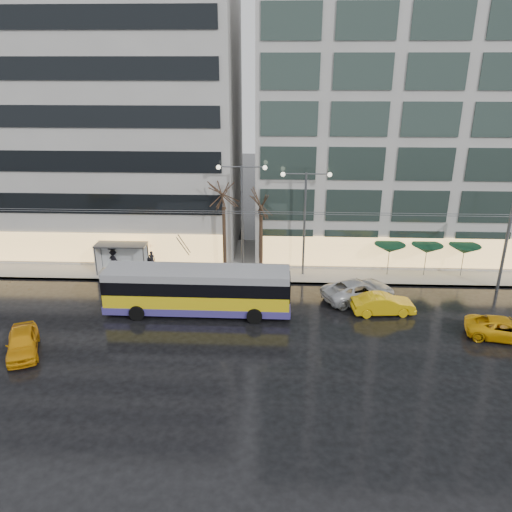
# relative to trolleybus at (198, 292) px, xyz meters

# --- Properties ---
(ground) EXTENTS (140.00, 140.00, 0.00)m
(ground) POSITION_rel_trolleybus_xyz_m (0.67, -3.90, -1.62)
(ground) COLOR black
(ground) RESTS_ON ground
(sidewalk) EXTENTS (80.00, 10.00, 0.15)m
(sidewalk) POSITION_rel_trolleybus_xyz_m (2.67, 10.10, -1.54)
(sidewalk) COLOR gray
(sidewalk) RESTS_ON ground
(kerb) EXTENTS (80.00, 0.10, 0.15)m
(kerb) POSITION_rel_trolleybus_xyz_m (2.67, 5.15, -1.54)
(kerb) COLOR slate
(kerb) RESTS_ON ground
(building_left) EXTENTS (34.00, 14.00, 22.00)m
(building_left) POSITION_rel_trolleybus_xyz_m (-15.33, 15.10, 9.53)
(building_left) COLOR #A29F9B
(building_left) RESTS_ON sidewalk
(building_right) EXTENTS (32.00, 14.00, 25.00)m
(building_right) POSITION_rel_trolleybus_xyz_m (19.67, 15.10, 11.03)
(building_right) COLOR #A29F9B
(building_right) RESTS_ON sidewalk
(trolleybus) EXTENTS (12.91, 5.08, 5.97)m
(trolleybus) POSITION_rel_trolleybus_xyz_m (0.00, 0.00, 0.00)
(trolleybus) COLOR gold
(trolleybus) RESTS_ON ground
(catenary) EXTENTS (42.24, 5.12, 7.00)m
(catenary) POSITION_rel_trolleybus_xyz_m (1.67, 4.04, 2.64)
(catenary) COLOR #595B60
(catenary) RESTS_ON ground
(bus_shelter) EXTENTS (4.20, 1.60, 2.51)m
(bus_shelter) POSITION_rel_trolleybus_xyz_m (-7.71, 6.79, 0.34)
(bus_shelter) COLOR #595B60
(bus_shelter) RESTS_ON sidewalk
(street_lamp_near) EXTENTS (3.96, 0.36, 9.03)m
(street_lamp_near) POSITION_rel_trolleybus_xyz_m (2.67, 6.90, 4.37)
(street_lamp_near) COLOR #595B60
(street_lamp_near) RESTS_ON sidewalk
(street_lamp_far) EXTENTS (3.96, 0.36, 8.53)m
(street_lamp_far) POSITION_rel_trolleybus_xyz_m (7.67, 6.90, 4.10)
(street_lamp_far) COLOR #595B60
(street_lamp_far) RESTS_ON sidewalk
(tree_a) EXTENTS (3.20, 3.20, 8.40)m
(tree_a) POSITION_rel_trolleybus_xyz_m (1.17, 7.10, 5.47)
(tree_a) COLOR black
(tree_a) RESTS_ON sidewalk
(tree_b) EXTENTS (3.20, 3.20, 7.70)m
(tree_b) POSITION_rel_trolleybus_xyz_m (4.17, 7.30, 4.78)
(tree_b) COLOR black
(tree_b) RESTS_ON sidewalk
(parasol_a) EXTENTS (2.50, 2.50, 2.65)m
(parasol_a) POSITION_rel_trolleybus_xyz_m (14.67, 7.10, 0.83)
(parasol_a) COLOR #595B60
(parasol_a) RESTS_ON sidewalk
(parasol_b) EXTENTS (2.50, 2.50, 2.65)m
(parasol_b) POSITION_rel_trolleybus_xyz_m (17.67, 7.10, 0.83)
(parasol_b) COLOR #595B60
(parasol_b) RESTS_ON sidewalk
(parasol_c) EXTENTS (2.50, 2.50, 2.65)m
(parasol_c) POSITION_rel_trolleybus_xyz_m (20.67, 7.10, 0.83)
(parasol_c) COLOR #595B60
(parasol_c) RESTS_ON sidewalk
(taxi_a) EXTENTS (3.33, 4.69, 1.48)m
(taxi_a) POSITION_rel_trolleybus_xyz_m (-9.87, -5.74, -0.87)
(taxi_a) COLOR orange
(taxi_a) RESTS_ON ground
(taxi_b) EXTENTS (4.51, 1.97, 1.44)m
(taxi_b) POSITION_rel_trolleybus_xyz_m (13.01, 0.41, -0.89)
(taxi_b) COLOR #E9B60C
(taxi_b) RESTS_ON ground
(taxi_c) EXTENTS (5.18, 3.19, 1.34)m
(taxi_c) POSITION_rel_trolleybus_xyz_m (20.16, -2.67, -0.95)
(taxi_c) COLOR #E8A70C
(taxi_c) RESTS_ON ground
(sedan_silver) EXTENTS (6.09, 4.51, 1.54)m
(sedan_silver) POSITION_rel_trolleybus_xyz_m (11.60, 2.54, -0.85)
(sedan_silver) COLOR #B8B8BD
(sedan_silver) RESTS_ON ground
(pedestrian_a) EXTENTS (1.10, 1.12, 2.19)m
(pedestrian_a) POSITION_rel_trolleybus_xyz_m (-5.12, 7.51, 0.00)
(pedestrian_a) COLOR black
(pedestrian_a) RESTS_ON sidewalk
(pedestrian_b) EXTENTS (0.97, 0.83, 1.74)m
(pedestrian_b) POSITION_rel_trolleybus_xyz_m (-4.84, 5.63, -0.60)
(pedestrian_b) COLOR black
(pedestrian_b) RESTS_ON sidewalk
(pedestrian_c) EXTENTS (1.28, 1.09, 2.11)m
(pedestrian_c) POSITION_rel_trolleybus_xyz_m (-8.29, 7.27, -0.35)
(pedestrian_c) COLOR black
(pedestrian_c) RESTS_ON sidewalk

